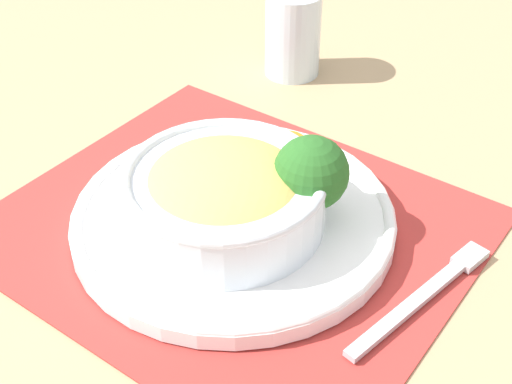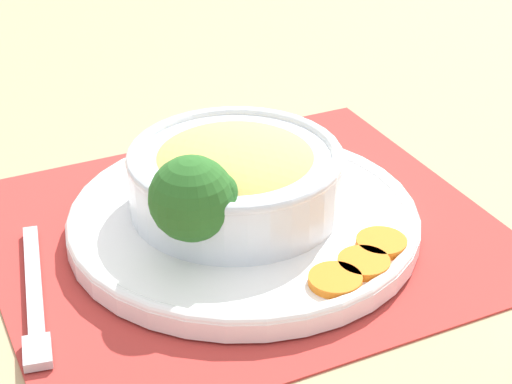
{
  "view_description": "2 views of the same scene",
  "coord_description": "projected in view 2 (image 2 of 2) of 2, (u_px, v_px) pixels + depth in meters",
  "views": [
    {
      "loc": [
        0.29,
        -0.43,
        0.44
      ],
      "look_at": [
        0.02,
        0.01,
        0.05
      ],
      "focal_mm": 50.0,
      "sensor_mm": 36.0,
      "label": 1
    },
    {
      "loc": [
        0.3,
        0.55,
        0.41
      ],
      "look_at": [
        -0.01,
        -0.0,
        0.04
      ],
      "focal_mm": 60.0,
      "sensor_mm": 36.0,
      "label": 2
    }
  ],
  "objects": [
    {
      "name": "carrot_slice_middle",
      "position": [
        364.0,
        263.0,
        0.67
      ],
      "size": [
        0.04,
        0.04,
        0.01
      ],
      "color": "orange",
      "rests_on": "plate"
    },
    {
      "name": "ground_plane",
      "position": [
        244.0,
        233.0,
        0.75
      ],
      "size": [
        4.0,
        4.0,
        0.0
      ],
      "primitive_type": "plane",
      "color": "tan"
    },
    {
      "name": "carrot_slice_far",
      "position": [
        381.0,
        243.0,
        0.69
      ],
      "size": [
        0.04,
        0.04,
        0.01
      ],
      "color": "orange",
      "rests_on": "plate"
    },
    {
      "name": "fork",
      "position": [
        34.0,
        304.0,
        0.65
      ],
      "size": [
        0.06,
        0.18,
        0.01
      ],
      "rotation": [
        0.0,
        0.0,
        -0.26
      ],
      "color": "#B7B7BC",
      "rests_on": "placemat"
    },
    {
      "name": "broccoli_floret",
      "position": [
        193.0,
        199.0,
        0.66
      ],
      "size": [
        0.07,
        0.07,
        0.08
      ],
      "color": "#759E51",
      "rests_on": "plate"
    },
    {
      "name": "placemat",
      "position": [
        244.0,
        231.0,
        0.75
      ],
      "size": [
        0.45,
        0.4,
        0.0
      ],
      "color": "#B2332D",
      "rests_on": "ground_plane"
    },
    {
      "name": "bowl",
      "position": [
        232.0,
        175.0,
        0.73
      ],
      "size": [
        0.19,
        0.19,
        0.07
      ],
      "color": "silver",
      "rests_on": "plate"
    },
    {
      "name": "plate",
      "position": [
        244.0,
        219.0,
        0.74
      ],
      "size": [
        0.3,
        0.3,
        0.02
      ],
      "color": "white",
      "rests_on": "placemat"
    },
    {
      "name": "carrot_slice_near",
      "position": [
        335.0,
        280.0,
        0.65
      ],
      "size": [
        0.04,
        0.04,
        0.01
      ],
      "color": "orange",
      "rests_on": "plate"
    }
  ]
}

